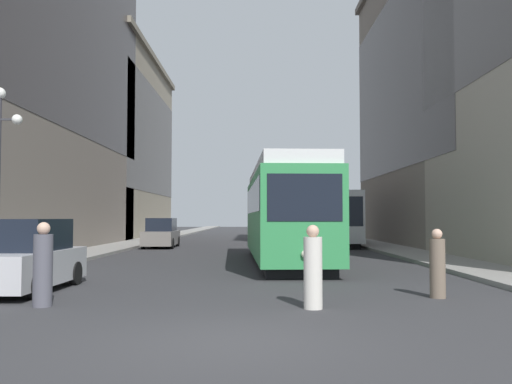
{
  "coord_description": "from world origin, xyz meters",
  "views": [
    {
      "loc": [
        0.38,
        -8.23,
        1.86
      ],
      "look_at": [
        0.46,
        12.66,
        2.84
      ],
      "focal_mm": 38.2,
      "sensor_mm": 36.0,
      "label": 1
    }
  ],
  "objects_px": {
    "parked_car_left_mid": "(22,258)",
    "pedestrian_crossing_far": "(41,267)",
    "pedestrian_on_sidewalk": "(311,270)",
    "parked_car_left_near": "(159,234)",
    "streetcar": "(282,212)",
    "pedestrian_crossing_near": "(435,266)",
    "transit_bus": "(329,216)"
  },
  "relations": [
    {
      "from": "parked_car_left_near",
      "to": "parked_car_left_mid",
      "type": "distance_m",
      "value": 19.92
    },
    {
      "from": "pedestrian_on_sidewalk",
      "to": "transit_bus",
      "type": "bearing_deg",
      "value": -166.94
    },
    {
      "from": "parked_car_left_near",
      "to": "pedestrian_crossing_far",
      "type": "distance_m",
      "value": 22.35
    },
    {
      "from": "pedestrian_on_sidewalk",
      "to": "pedestrian_crossing_far",
      "type": "bearing_deg",
      "value": -71.05
    },
    {
      "from": "parked_car_left_mid",
      "to": "pedestrian_on_sidewalk",
      "type": "relative_size",
      "value": 2.5
    },
    {
      "from": "transit_bus",
      "to": "pedestrian_crossing_near",
      "type": "distance_m",
      "value": 24.48
    },
    {
      "from": "streetcar",
      "to": "pedestrian_crossing_far",
      "type": "xyz_separation_m",
      "value": [
        -5.6,
        -10.93,
        -1.28
      ]
    },
    {
      "from": "streetcar",
      "to": "parked_car_left_near",
      "type": "height_order",
      "value": "streetcar"
    },
    {
      "from": "transit_bus",
      "to": "pedestrian_crossing_near",
      "type": "bearing_deg",
      "value": -90.6
    },
    {
      "from": "parked_car_left_mid",
      "to": "streetcar",
      "type": "bearing_deg",
      "value": 51.65
    },
    {
      "from": "streetcar",
      "to": "transit_bus",
      "type": "bearing_deg",
      "value": 72.34
    },
    {
      "from": "parked_car_left_near",
      "to": "parked_car_left_mid",
      "type": "height_order",
      "value": "same"
    },
    {
      "from": "pedestrian_crossing_far",
      "to": "pedestrian_on_sidewalk",
      "type": "relative_size",
      "value": 1.03
    },
    {
      "from": "parked_car_left_mid",
      "to": "pedestrian_on_sidewalk",
      "type": "bearing_deg",
      "value": -19.76
    },
    {
      "from": "streetcar",
      "to": "parked_car_left_near",
      "type": "bearing_deg",
      "value": 119.1
    },
    {
      "from": "pedestrian_crossing_near",
      "to": "parked_car_left_near",
      "type": "bearing_deg",
      "value": 36.62
    },
    {
      "from": "pedestrian_crossing_far",
      "to": "parked_car_left_near",
      "type": "bearing_deg",
      "value": -17.89
    },
    {
      "from": "parked_car_left_near",
      "to": "pedestrian_crossing_near",
      "type": "height_order",
      "value": "parked_car_left_near"
    },
    {
      "from": "transit_bus",
      "to": "pedestrian_on_sidewalk",
      "type": "distance_m",
      "value": 26.25
    },
    {
      "from": "streetcar",
      "to": "pedestrian_crossing_far",
      "type": "relative_size",
      "value": 7.54
    },
    {
      "from": "pedestrian_crossing_far",
      "to": "pedestrian_crossing_near",
      "type": "bearing_deg",
      "value": -103.52
    },
    {
      "from": "pedestrian_crossing_far",
      "to": "pedestrian_on_sidewalk",
      "type": "height_order",
      "value": "pedestrian_crossing_far"
    },
    {
      "from": "streetcar",
      "to": "pedestrian_on_sidewalk",
      "type": "height_order",
      "value": "streetcar"
    },
    {
      "from": "streetcar",
      "to": "parked_car_left_near",
      "type": "relative_size",
      "value": 2.91
    },
    {
      "from": "pedestrian_crossing_near",
      "to": "pedestrian_crossing_far",
      "type": "xyz_separation_m",
      "value": [
        -8.66,
        -1.21,
        0.08
      ]
    },
    {
      "from": "streetcar",
      "to": "pedestrian_crossing_near",
      "type": "distance_m",
      "value": 10.28
    },
    {
      "from": "streetcar",
      "to": "parked_car_left_near",
      "type": "xyz_separation_m",
      "value": [
        -7.0,
        11.38,
        -1.26
      ]
    },
    {
      "from": "parked_car_left_mid",
      "to": "pedestrian_crossing_far",
      "type": "relative_size",
      "value": 2.42
    },
    {
      "from": "streetcar",
      "to": "pedestrian_crossing_far",
      "type": "distance_m",
      "value": 12.35
    },
    {
      "from": "parked_car_left_mid",
      "to": "pedestrian_crossing_far",
      "type": "distance_m",
      "value": 2.77
    },
    {
      "from": "transit_bus",
      "to": "pedestrian_crossing_far",
      "type": "distance_m",
      "value": 27.4
    },
    {
      "from": "parked_car_left_mid",
      "to": "pedestrian_on_sidewalk",
      "type": "xyz_separation_m",
      "value": [
        7.02,
        -2.66,
        -0.05
      ]
    }
  ]
}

